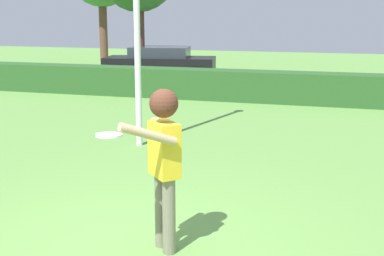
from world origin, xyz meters
name	(u,v)px	position (x,y,z in m)	size (l,w,h in m)	color
ground_plane	(134,250)	(0.00, 0.00, 0.00)	(60.00, 60.00, 0.00)	#659A47
person	(163,152)	(0.32, 0.11, 1.10)	(0.50, 0.82, 1.77)	gray
frisbee	(109,135)	(0.03, -0.57, 1.42)	(0.25, 0.25, 0.03)	white
hedge_row	(273,87)	(0.00, 10.19, 0.44)	(25.68, 0.90, 0.88)	#2A5625
parked_car_black	(160,61)	(-4.96, 14.25, 0.69)	(4.43, 2.42, 1.25)	black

